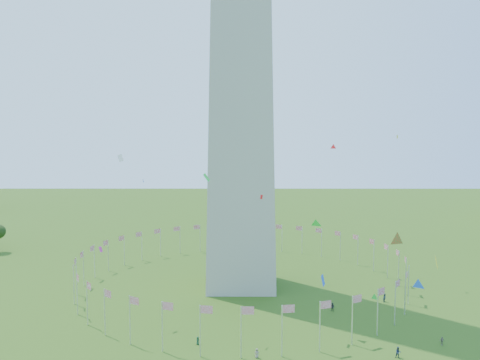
% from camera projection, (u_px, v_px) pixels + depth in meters
% --- Properties ---
extents(flag_ring, '(80.24, 80.24, 9.00)m').
position_uv_depth(flag_ring, '(241.00, 268.00, 118.51)').
color(flag_ring, silver).
rests_on(flag_ring, ground).
extents(kites_aloft, '(86.32, 77.31, 34.65)m').
position_uv_depth(kites_aloft, '(322.00, 228.00, 87.63)').
color(kites_aloft, green).
rests_on(kites_aloft, ground).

